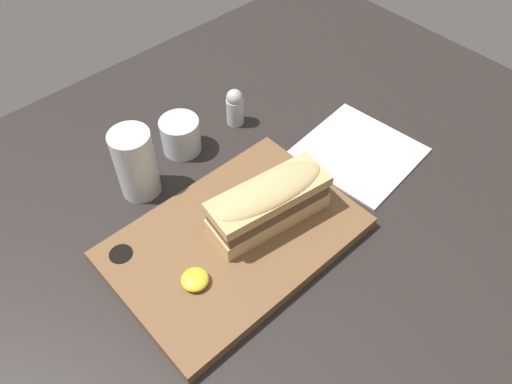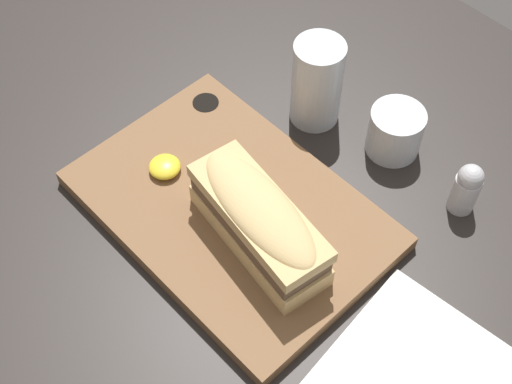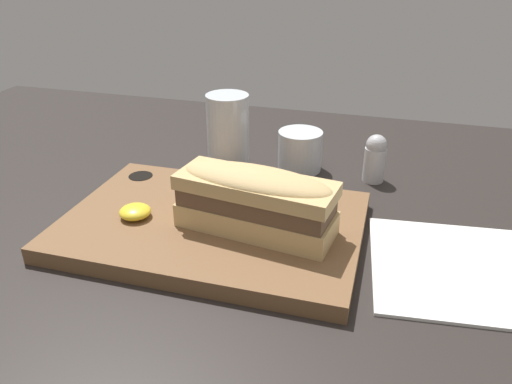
{
  "view_description": "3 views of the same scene",
  "coord_description": "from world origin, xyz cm",
  "views": [
    {
      "loc": [
        -27.39,
        -34.86,
        65.86
      ],
      "look_at": [
        5.5,
        1.24,
        8.82
      ],
      "focal_mm": 35.0,
      "sensor_mm": 36.0,
      "label": 1
    },
    {
      "loc": [
        37.45,
        -31.43,
        74.34
      ],
      "look_at": [
        3.51,
        0.81,
        9.45
      ],
      "focal_mm": 50.0,
      "sensor_mm": 36.0,
      "label": 2
    },
    {
      "loc": [
        20.33,
        -50.85,
        35.63
      ],
      "look_at": [
        5.48,
        0.81,
        8.18
      ],
      "focal_mm": 35.0,
      "sensor_mm": 36.0,
      "label": 3
    }
  ],
  "objects": [
    {
      "name": "wine_glass",
      "position": [
        6.62,
        22.35,
        4.94
      ],
      "size": [
        7.04,
        7.04,
        6.43
      ],
      "color": "silver",
      "rests_on": "dining_table"
    },
    {
      "name": "dining_table",
      "position": [
        0.0,
        0.0,
        1.0
      ],
      "size": [
        146.21,
        105.81,
        2.0
      ],
      "color": "#282321",
      "rests_on": "ground"
    },
    {
      "name": "mustard_dollop",
      "position": [
        -9.43,
        -2.45,
        4.91
      ],
      "size": [
        3.97,
        3.97,
        1.59
      ],
      "color": "yellow",
      "rests_on": "serving_board"
    },
    {
      "name": "napkin",
      "position": [
        29.35,
        0.32,
        2.2
      ],
      "size": [
        20.7,
        21.0,
        0.4
      ],
      "rotation": [
        0.0,
        0.0,
        0.1
      ],
      "color": "white",
      "rests_on": "dining_table"
    },
    {
      "name": "water_glass",
      "position": [
        -4.35,
        19.11,
        7.37
      ],
      "size": [
        6.66,
        6.66,
        12.39
      ],
      "color": "silver",
      "rests_on": "dining_table"
    },
    {
      "name": "serving_board",
      "position": [
        0.29,
        -0.27,
        3.06
      ],
      "size": [
        37.08,
        25.19,
        2.17
      ],
      "color": "brown",
      "rests_on": "dining_table"
    },
    {
      "name": "sandwich",
      "position": [
        5.98,
        -1.09,
        8.36
      ],
      "size": [
        19.63,
        9.35,
        7.9
      ],
      "rotation": [
        0.0,
        0.0,
        -0.14
      ],
      "color": "tan",
      "rests_on": "serving_board"
    },
    {
      "name": "salt_shaker",
      "position": [
        18.44,
        21.28,
        5.8
      ],
      "size": [
        3.28,
        3.28,
        7.49
      ],
      "color": "silver",
      "rests_on": "dining_table"
    }
  ]
}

